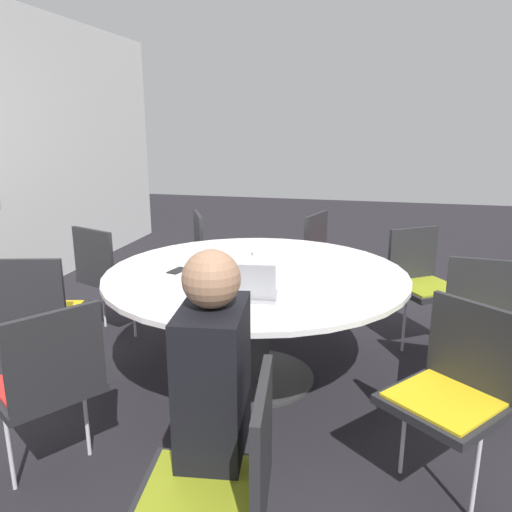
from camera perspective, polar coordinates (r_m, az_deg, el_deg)
The scene contains 17 objects.
ground_plane at distance 3.39m, azimuth 0.00°, elevation -13.74°, with size 16.00×16.00×0.00m, color black.
conference_table at distance 3.14m, azimuth 0.00°, elevation -3.99°, with size 1.87×1.87×0.73m.
chair_0 at distance 1.73m, azimuth -3.91°, elevation -24.37°, with size 0.49×0.47×0.87m.
chair_1 at distance 2.39m, azimuth 21.61°, elevation -13.50°, with size 0.60×0.61×0.87m.
chair_2 at distance 3.12m, azimuth 24.59°, elevation -7.08°, with size 0.46×0.47×0.87m.
chair_3 at distance 3.87m, azimuth 18.46°, elevation -2.31°, with size 0.59×0.60×0.87m.
chair_4 at distance 4.33m, azimuth 8.33°, elevation 0.14°, with size 0.55×0.53×0.87m.
chair_5 at distance 4.40m, azimuth -4.88°, elevation 0.49°, with size 0.58×0.57×0.87m.
chair_6 at distance 4.00m, azimuth -16.49°, elevation -1.61°, with size 0.55×0.56×0.87m.
chair_7 at distance 3.35m, azimuth -23.53°, elevation -5.47°, with size 0.52×0.53×0.87m.
chair_8 at distance 2.47m, azimuth -22.67°, elevation -12.64°, with size 0.60×0.59×0.87m.
person_0 at distance 1.83m, azimuth -5.33°, elevation -14.76°, with size 0.38×0.29×1.22m.
laptop at distance 2.59m, azimuth -1.23°, elevation -3.88°, with size 0.26×0.35×0.21m.
spiral_notebook at distance 3.16m, azimuth -4.82°, elevation -1.31°, with size 0.19×0.24×0.02m.
coffee_cup at distance 3.44m, azimuth 0.39°, elevation 0.73°, with size 0.09×0.09×0.10m.
cell_phone at distance 3.15m, azimuth -8.96°, elevation -1.65°, with size 0.15×0.10×0.01m.
handbag at distance 3.57m, azimuth 23.85°, elevation -11.04°, with size 0.36×0.16×0.28m.
Camera 1 is at (-2.89, -0.67, 1.63)m, focal length 35.00 mm.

